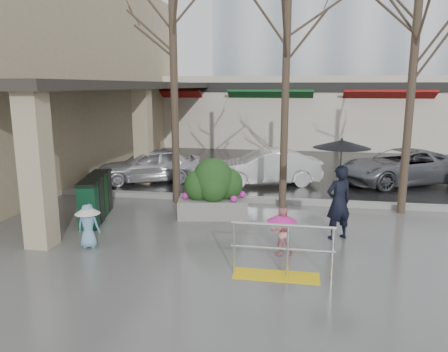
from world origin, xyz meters
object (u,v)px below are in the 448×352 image
(news_boxes, at_px, (96,197))
(woman, at_px, (340,180))
(tree_mideast, at_px, (416,31))
(planter, at_px, (213,189))
(tree_west, at_px, (173,28))
(car_b, at_px, (266,167))
(child_pink, at_px, (282,227))
(handrail, at_px, (280,258))
(child_blue, at_px, (88,221))
(tree_midwest, at_px, (287,19))
(car_a, at_px, (149,165))
(car_c, at_px, (401,167))

(news_boxes, bearing_deg, woman, -17.33)
(tree_mideast, height_order, news_boxes, tree_mideast)
(planter, bearing_deg, tree_west, 137.75)
(woman, height_order, car_b, woman)
(tree_west, xyz_separation_m, child_pink, (3.34, -3.68, -4.50))
(handrail, bearing_deg, child_pink, 91.27)
(tree_west, distance_m, child_pink, 6.70)
(child_blue, bearing_deg, tree_midwest, -140.15)
(woman, relative_size, child_blue, 2.37)
(tree_west, relative_size, news_boxes, 3.19)
(handrail, distance_m, tree_mideast, 7.28)
(woman, bearing_deg, tree_west, -57.91)
(child_pink, relative_size, car_b, 0.26)
(handrail, relative_size, car_a, 0.51)
(tree_midwest, distance_m, car_a, 7.27)
(woman, bearing_deg, child_blue, -13.76)
(tree_mideast, distance_m, child_pink, 6.46)
(car_b, bearing_deg, child_pink, -8.88)
(tree_midwest, bearing_deg, planter, -144.77)
(news_boxes, bearing_deg, car_c, 20.37)
(handrail, xyz_separation_m, car_a, (-5.14, 7.42, 0.25))
(child_pink, bearing_deg, car_b, -102.36)
(planter, bearing_deg, child_pink, -51.18)
(planter, distance_m, car_a, 5.03)
(tree_mideast, relative_size, car_b, 1.70)
(handrail, height_order, tree_west, tree_west)
(planter, bearing_deg, car_b, 75.36)
(woman, xyz_separation_m, child_blue, (-5.41, -1.52, -0.81))
(child_pink, xyz_separation_m, car_c, (3.92, 7.52, 0.04))
(car_c, bearing_deg, child_blue, -71.72)
(car_b, bearing_deg, woman, 5.01)
(child_pink, height_order, car_c, car_c)
(tree_west, relative_size, planter, 3.46)
(handrail, relative_size, car_c, 0.42)
(planter, relative_size, car_b, 0.51)
(tree_mideast, bearing_deg, car_b, 144.40)
(woman, bearing_deg, car_a, -68.18)
(tree_mideast, distance_m, car_b, 6.50)
(tree_west, height_order, news_boxes, tree_west)
(tree_midwest, height_order, news_boxes, tree_midwest)
(child_pink, bearing_deg, car_a, -70.65)
(tree_mideast, relative_size, planter, 3.31)
(woman, height_order, car_a, woman)
(woman, bearing_deg, news_boxes, -33.82)
(car_a, relative_size, car_b, 0.97)
(handrail, bearing_deg, tree_west, 124.99)
(tree_midwest, height_order, child_pink, tree_midwest)
(handrail, bearing_deg, car_b, 96.52)
(car_a, bearing_deg, news_boxes, -23.47)
(planter, bearing_deg, handrail, -60.94)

